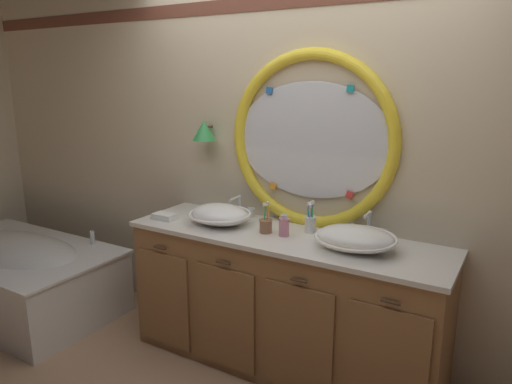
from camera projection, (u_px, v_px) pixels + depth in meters
The scene contains 12 objects.
ground_plane at pixel (254, 380), 2.99m from camera, with size 14.00×14.00×0.00m, color tan.
back_wall_assembly at pixel (300, 161), 3.16m from camera, with size 6.40×0.26×2.60m.
vanity_counter at pixel (283, 300), 3.06m from camera, with size 2.06×0.63×0.90m.
bathtub at pixel (17, 272), 3.85m from camera, with size 1.69×0.95×0.63m.
sink_basin_left at pixel (220, 214), 3.15m from camera, with size 0.42×0.42×0.13m.
sink_basin_right at pixel (356, 238), 2.68m from camera, with size 0.47×0.47×0.13m.
faucet_set_left at pixel (239, 207), 3.35m from camera, with size 0.24×0.15×0.15m.
faucet_set_right at pixel (369, 228), 2.88m from camera, with size 0.23×0.12×0.17m.
toothbrush_holder_left at pixel (266, 225), 2.98m from camera, with size 0.09×0.09×0.20m.
toothbrush_holder_right at pixel (310, 223), 2.98m from camera, with size 0.08×0.08×0.21m.
soap_dispenser at pixel (284, 226), 2.91m from camera, with size 0.06×0.07×0.15m.
folded_hand_towel at pixel (165, 216), 3.27m from camera, with size 0.17×0.11×0.04m.
Camera 1 is at (1.35, -2.25, 1.86)m, focal length 33.21 mm.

